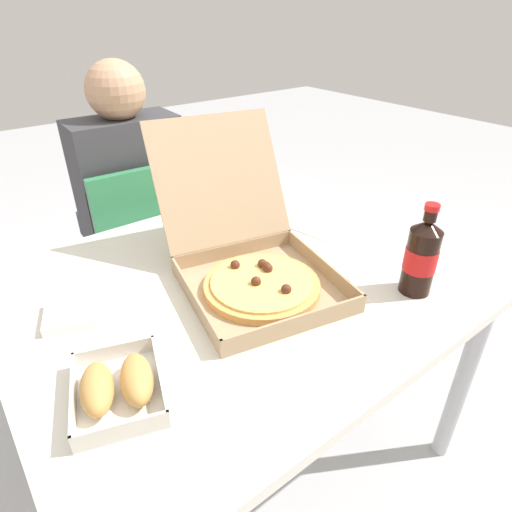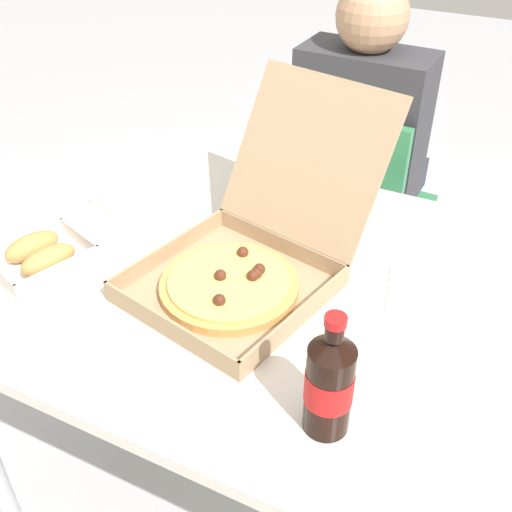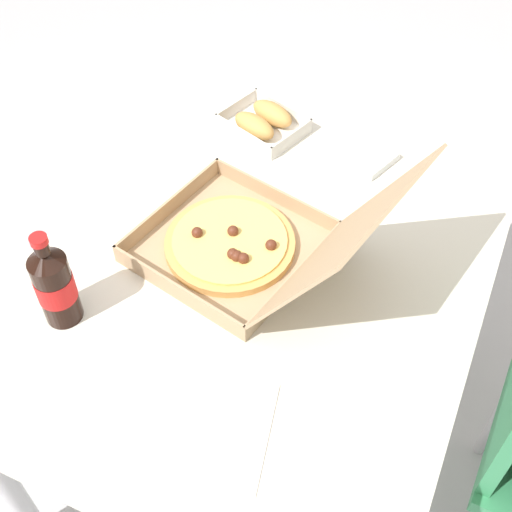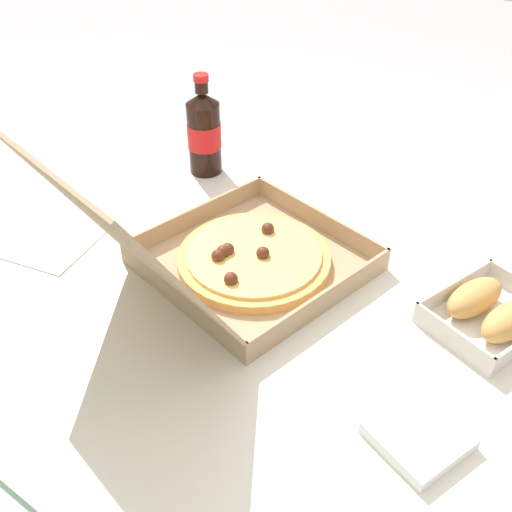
% 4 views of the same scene
% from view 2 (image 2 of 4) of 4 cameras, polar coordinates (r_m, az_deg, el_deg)
% --- Properties ---
extents(ground_plane, '(10.00, 10.00, 0.00)m').
position_cam_2_polar(ground_plane, '(1.79, -0.17, -19.81)').
color(ground_plane, '#B2B2B7').
extents(dining_table, '(1.15, 0.91, 0.71)m').
position_cam_2_polar(dining_table, '(1.32, -0.22, -4.30)').
color(dining_table, silver).
rests_on(dining_table, ground_plane).
extents(chair, '(0.42, 0.42, 0.83)m').
position_cam_2_polar(chair, '(1.94, 8.81, 4.30)').
color(chair, '#338451').
rests_on(chair, ground_plane).
extents(diner_person, '(0.37, 0.41, 1.15)m').
position_cam_2_polar(diner_person, '(1.89, 10.05, 10.45)').
color(diner_person, '#333847').
rests_on(diner_person, ground_plane).
extents(pizza_box_open, '(0.44, 0.58, 0.34)m').
position_cam_2_polar(pizza_box_open, '(1.22, -0.96, -0.33)').
color(pizza_box_open, tan).
rests_on(pizza_box_open, dining_table).
extents(bread_side_box, '(0.20, 0.23, 0.06)m').
position_cam_2_polar(bread_side_box, '(1.35, -19.32, 0.09)').
color(bread_side_box, white).
rests_on(bread_side_box, dining_table).
extents(cola_bottle, '(0.07, 0.07, 0.22)m').
position_cam_2_polar(cola_bottle, '(0.93, 6.81, -11.59)').
color(cola_bottle, black).
rests_on(cola_bottle, dining_table).
extents(paper_menu, '(0.24, 0.19, 0.00)m').
position_cam_2_polar(paper_menu, '(1.27, 16.85, -3.54)').
color(paper_menu, white).
rests_on(paper_menu, dining_table).
extents(napkin_pile, '(0.14, 0.14, 0.02)m').
position_cam_2_polar(napkin_pile, '(1.52, -12.30, 4.99)').
color(napkin_pile, white).
rests_on(napkin_pile, dining_table).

